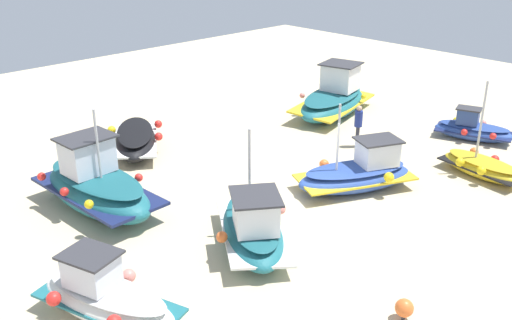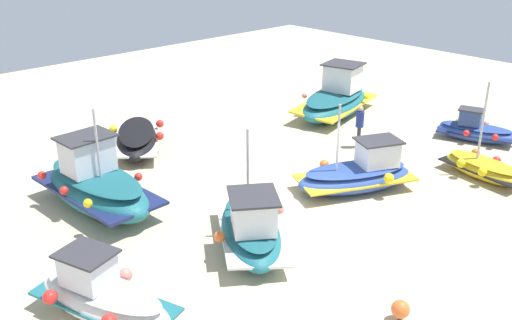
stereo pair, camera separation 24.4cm
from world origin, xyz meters
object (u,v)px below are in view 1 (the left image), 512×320
Objects in this scene: fishing_boat_3 at (135,139)px; fishing_boat_6 at (482,167)px; fishing_boat_5 at (106,298)px; fishing_boat_1 at (358,173)px; fishing_boat_0 at (96,186)px; mooring_buoy_1 at (404,308)px; person_walking at (358,123)px; fishing_boat_7 at (473,130)px; fishing_boat_4 at (334,99)px; fishing_boat_2 at (253,227)px.

fishing_boat_6 is at bearing -109.90° from fishing_boat_3.
fishing_boat_1 is at bearing -106.35° from fishing_boat_5.
fishing_boat_0 reaches higher than mooring_buoy_1.
fishing_boat_1 is 7.05m from mooring_buoy_1.
fishing_boat_7 is at bearing -155.79° from person_walking.
fishing_boat_6 is at bearing -115.90° from fishing_boat_4.
fishing_boat_5 is 6.89m from mooring_buoy_1.
fishing_boat_5 reaches higher than mooring_buoy_1.
person_walking is (2.62, 3.36, 0.26)m from fishing_boat_4.
fishing_boat_2 is 1.27× the size of fishing_boat_7.
fishing_boat_4 reaches higher than fishing_boat_3.
fishing_boat_3 is 1.23× the size of fishing_boat_6.
fishing_boat_1 is (-7.18, 4.82, -0.22)m from fishing_boat_0.
fishing_boat_5 reaches higher than fishing_boat_7.
fishing_boat_6 is 9.36m from mooring_buoy_1.
fishing_boat_4 is at bearing -88.56° from fishing_boat_0.
person_walking is at bearing 142.81° from fishing_boat_2.
fishing_boat_6 is (-4.07, 2.46, -0.21)m from fishing_boat_1.
person_walking is at bearing -137.38° from mooring_buoy_1.
fishing_boat_6 is 6.35× the size of mooring_buoy_1.
person_walking is (4.16, -2.83, 0.57)m from fishing_boat_7.
fishing_boat_0 is 1.49× the size of fishing_boat_7.
fishing_boat_6 is (-9.29, 2.17, -0.26)m from fishing_boat_2.
fishing_boat_4 is 1.63× the size of fishing_boat_6.
fishing_boat_0 is 10.13m from mooring_buoy_1.
fishing_boat_6 reaches higher than person_walking.
mooring_buoy_1 is (8.10, 7.45, -0.68)m from person_walking.
fishing_boat_6 is (1.72, 8.23, -0.38)m from fishing_boat_4.
fishing_boat_0 reaches higher than fishing_boat_1.
fishing_boat_5 is 2.28× the size of person_walking.
fishing_boat_1 is at bearing -126.63° from fishing_boat_0.
fishing_boat_7 is 1.93× the size of person_walking.
fishing_boat_4 reaches higher than fishing_boat_5.
fishing_boat_0 is at bearing -77.12° from mooring_buoy_1.
fishing_boat_6 reaches higher than fishing_boat_0.
fishing_boat_4 is at bearing -4.66° from fishing_boat_7.
fishing_boat_0 is 13.41m from fishing_boat_6.
fishing_boat_3 is at bearing -135.93° from fishing_boat_6.
mooring_buoy_1 is at bearing -152.06° from fishing_boat_5.
fishing_boat_1 is 0.78× the size of fishing_boat_4.
fishing_boat_3 is at bearing 138.27° from fishing_boat_1.
fishing_boat_2 is at bearing -86.49° from mooring_buoy_1.
fishing_boat_2 is at bearing -108.48° from fishing_boat_5.
fishing_boat_6 reaches higher than mooring_buoy_1.
fishing_boat_1 is 1.04× the size of fishing_boat_2.
fishing_boat_1 is 1.04× the size of fishing_boat_3.
fishing_boat_0 is 13.01m from fishing_boat_4.
fishing_boat_6 reaches higher than fishing_boat_7.
fishing_boat_2 is at bearing -165.25° from fishing_boat_4.
fishing_boat_1 reaches higher than fishing_boat_4.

